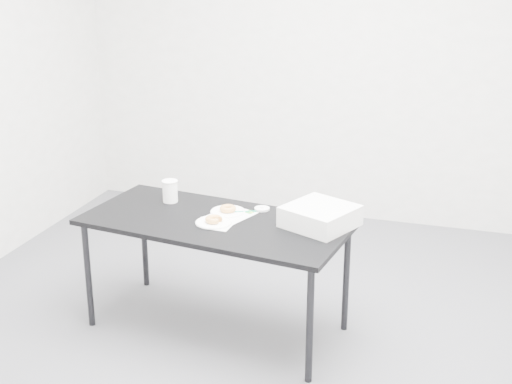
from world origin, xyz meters
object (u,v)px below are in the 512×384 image
(pen, at_px, (246,212))
(donut_near, at_px, (214,219))
(table, at_px, (215,229))
(bakery_box, at_px, (320,216))
(coffee_cup, at_px, (170,191))
(plate_far, at_px, (228,212))
(plate_near, at_px, (214,222))
(donut_far, at_px, (228,209))
(scorecard, at_px, (230,215))

(pen, xyz_separation_m, donut_near, (-0.12, -0.21, 0.02))
(table, relative_size, bakery_box, 4.60)
(table, relative_size, coffee_cup, 11.68)
(plate_far, xyz_separation_m, coffee_cup, (-0.39, 0.06, 0.06))
(plate_near, height_order, donut_near, donut_near)
(donut_far, bearing_deg, donut_near, -94.56)
(plate_near, relative_size, donut_near, 2.13)
(scorecard, distance_m, bakery_box, 0.52)
(plate_far, bearing_deg, table, -100.04)
(scorecard, relative_size, bakery_box, 0.78)
(donut_far, bearing_deg, pen, 12.81)
(coffee_cup, relative_size, bakery_box, 0.39)
(pen, height_order, plate_near, pen)
(table, distance_m, coffee_cup, 0.43)
(plate_near, height_order, donut_far, donut_far)
(plate_far, distance_m, bakery_box, 0.56)
(pen, xyz_separation_m, donut_far, (-0.10, -0.02, 0.01))
(table, xyz_separation_m, bakery_box, (0.58, 0.09, 0.11))
(donut_near, bearing_deg, scorecard, 71.87)
(pen, bearing_deg, coffee_cup, 152.22)
(donut_far, bearing_deg, plate_near, -94.56)
(pen, bearing_deg, donut_far, 169.64)
(table, height_order, coffee_cup, coffee_cup)
(plate_far, xyz_separation_m, bakery_box, (0.55, -0.05, 0.05))
(table, bearing_deg, plate_near, -71.20)
(pen, bearing_deg, plate_near, -141.83)
(table, bearing_deg, pen, 59.88)
(donut_near, bearing_deg, table, 101.32)
(scorecard, xyz_separation_m, plate_near, (-0.05, -0.14, 0.00))
(scorecard, xyz_separation_m, pen, (0.07, 0.07, 0.01))
(plate_near, bearing_deg, table, 101.32)
(scorecard, bearing_deg, coffee_cup, -175.04)
(table, height_order, bakery_box, bakery_box)
(donut_near, bearing_deg, coffee_cup, 145.93)
(plate_far, xyz_separation_m, donut_far, (0.00, 0.00, 0.02))
(pen, distance_m, bakery_box, 0.46)
(donut_near, xyz_separation_m, bakery_box, (0.57, 0.14, 0.03))
(pen, height_order, donut_near, donut_near)
(table, bearing_deg, donut_far, 87.43)
(pen, relative_size, plate_far, 0.61)
(scorecard, height_order, bakery_box, bakery_box)
(donut_far, height_order, bakery_box, bakery_box)
(scorecard, xyz_separation_m, coffee_cup, (-0.42, 0.11, 0.07))
(plate_far, height_order, coffee_cup, coffee_cup)
(pen, height_order, bakery_box, bakery_box)
(donut_near, bearing_deg, donut_far, 85.44)
(scorecard, distance_m, plate_near, 0.15)
(donut_near, relative_size, donut_far, 1.01)
(donut_far, distance_m, bakery_box, 0.55)
(donut_near, xyz_separation_m, donut_far, (0.02, 0.19, -0.00))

